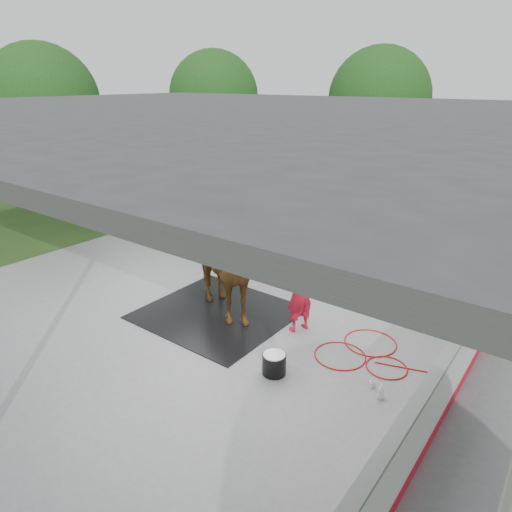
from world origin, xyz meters
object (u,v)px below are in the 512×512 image
Objects in this scene: dasher_board at (455,368)px; handler at (300,294)px; horse at (216,267)px; wash_bucket at (274,364)px.

dasher_board is 2.93m from handler.
horse is 2.46m from wash_bucket.
handler is at bearing 106.84° from wash_bucket.
handler is (1.67, 0.46, -0.27)m from horse.
handler is 1.60m from wash_bucket.
horse is at bearing 155.22° from wash_bucket.
dasher_board reaches higher than wash_bucket.
wash_bucket is (-2.47, -1.07, -0.36)m from dasher_board.
dasher_board is 5.27× the size of handler.
dasher_board is 2.71m from wash_bucket.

